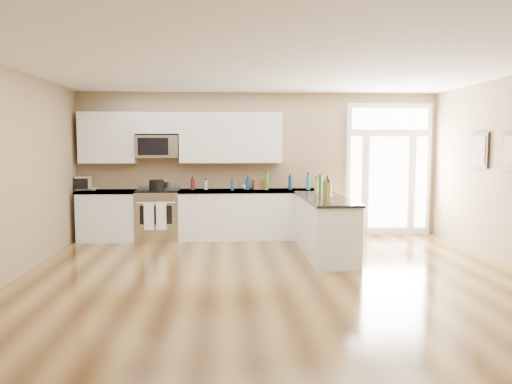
{
  "coord_description": "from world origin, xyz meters",
  "views": [
    {
      "loc": [
        -0.72,
        -5.73,
        1.77
      ],
      "look_at": [
        -0.21,
        2.0,
        1.05
      ],
      "focal_mm": 35.0,
      "sensor_mm": 36.0,
      "label": 1
    }
  ],
  "objects_px": {
    "peninsula_cabinet": "(324,228)",
    "stockpot": "(157,185)",
    "toaster_oven": "(83,183)",
    "kitchen_range": "(158,215)"
  },
  "relations": [
    {
      "from": "kitchen_range",
      "to": "stockpot",
      "type": "height_order",
      "value": "stockpot"
    },
    {
      "from": "kitchen_range",
      "to": "peninsula_cabinet",
      "type": "bearing_deg",
      "value": -26.76
    },
    {
      "from": "peninsula_cabinet",
      "to": "stockpot",
      "type": "height_order",
      "value": "stockpot"
    },
    {
      "from": "peninsula_cabinet",
      "to": "toaster_oven",
      "type": "xyz_separation_m",
      "value": [
        -4.28,
        1.55,
        0.64
      ]
    },
    {
      "from": "stockpot",
      "to": "toaster_oven",
      "type": "height_order",
      "value": "toaster_oven"
    },
    {
      "from": "kitchen_range",
      "to": "toaster_oven",
      "type": "relative_size",
      "value": 3.49
    },
    {
      "from": "stockpot",
      "to": "toaster_oven",
      "type": "xyz_separation_m",
      "value": [
        -1.4,
        0.22,
        0.02
      ]
    },
    {
      "from": "toaster_oven",
      "to": "peninsula_cabinet",
      "type": "bearing_deg",
      "value": -35.68
    },
    {
      "from": "peninsula_cabinet",
      "to": "toaster_oven",
      "type": "distance_m",
      "value": 4.59
    },
    {
      "from": "peninsula_cabinet",
      "to": "stockpot",
      "type": "xyz_separation_m",
      "value": [
        -2.88,
        1.33,
        0.62
      ]
    }
  ]
}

